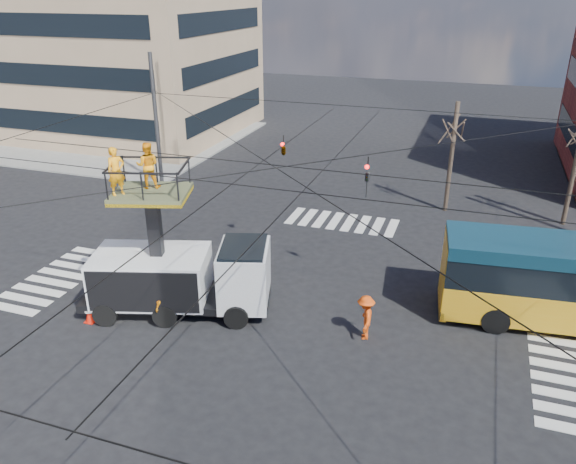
{
  "coord_description": "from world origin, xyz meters",
  "views": [
    {
      "loc": [
        6.19,
        -16.76,
        11.44
      ],
      "look_at": [
        -0.12,
        1.56,
        2.91
      ],
      "focal_mm": 35.0,
      "sensor_mm": 36.0,
      "label": 1
    }
  ],
  "objects_px": {
    "worker_ground": "(164,305)",
    "traffic_cone": "(90,313)",
    "flagger": "(365,317)",
    "utility_truck": "(180,261)"
  },
  "relations": [
    {
      "from": "utility_truck",
      "to": "flagger",
      "type": "xyz_separation_m",
      "value": [
        6.97,
        0.4,
        -1.27
      ]
    },
    {
      "from": "worker_ground",
      "to": "flagger",
      "type": "xyz_separation_m",
      "value": [
        7.11,
        1.53,
        0.03
      ]
    },
    {
      "from": "flagger",
      "to": "utility_truck",
      "type": "bearing_deg",
      "value": -98.97
    },
    {
      "from": "utility_truck",
      "to": "worker_ground",
      "type": "bearing_deg",
      "value": -113.38
    },
    {
      "from": "utility_truck",
      "to": "traffic_cone",
      "type": "relative_size",
      "value": 10.02
    },
    {
      "from": "traffic_cone",
      "to": "flagger",
      "type": "relative_size",
      "value": 0.44
    },
    {
      "from": "traffic_cone",
      "to": "flagger",
      "type": "bearing_deg",
      "value": 13.16
    },
    {
      "from": "traffic_cone",
      "to": "flagger",
      "type": "xyz_separation_m",
      "value": [
        9.82,
        2.3,
        0.46
      ]
    },
    {
      "from": "worker_ground",
      "to": "traffic_cone",
      "type": "bearing_deg",
      "value": 107.9
    },
    {
      "from": "flagger",
      "to": "traffic_cone",
      "type": "bearing_deg",
      "value": -89.12
    }
  ]
}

